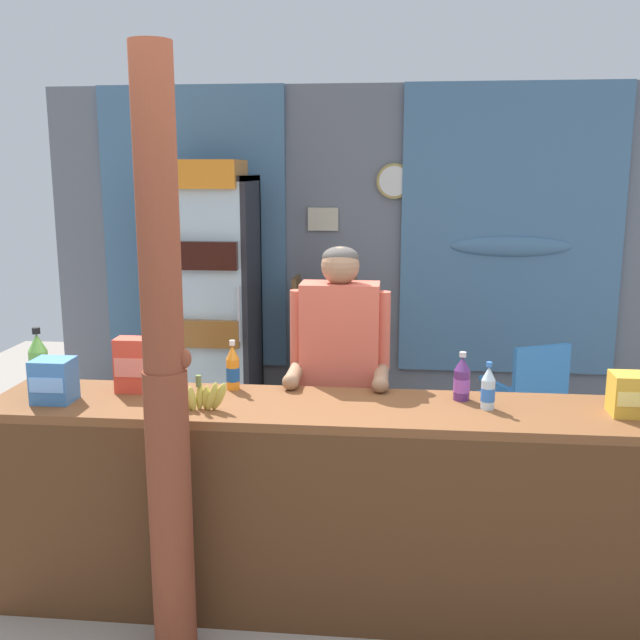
% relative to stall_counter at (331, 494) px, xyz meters
% --- Properties ---
extents(ground_plane, '(8.13, 8.13, 0.00)m').
position_rel_stall_counter_xyz_m(ground_plane, '(0.01, 0.98, -0.59)').
color(ground_plane, gray).
extents(back_wall_curtained, '(5.10, 0.22, 2.63)m').
position_rel_stall_counter_xyz_m(back_wall_curtained, '(0.00, 2.90, 0.76)').
color(back_wall_curtained, slate).
rests_on(back_wall_curtained, ground).
extents(stall_counter, '(3.11, 0.55, 0.96)m').
position_rel_stall_counter_xyz_m(stall_counter, '(0.00, 0.00, 0.00)').
color(stall_counter, brown).
rests_on(stall_counter, ground).
extents(timber_post, '(0.20, 0.18, 2.44)m').
position_rel_stall_counter_xyz_m(timber_post, '(-0.62, -0.32, 0.58)').
color(timber_post, brown).
rests_on(timber_post, ground).
extents(drink_fridge, '(0.75, 0.64, 2.05)m').
position_rel_stall_counter_xyz_m(drink_fridge, '(-1.16, 2.35, 0.53)').
color(drink_fridge, '#232328').
rests_on(drink_fridge, ground).
extents(bottle_shelf_rack, '(0.48, 0.28, 1.18)m').
position_rel_stall_counter_xyz_m(bottle_shelf_rack, '(-0.27, 2.54, 0.03)').
color(bottle_shelf_rack, brown).
rests_on(bottle_shelf_rack, ground).
extents(plastic_lawn_chair, '(0.59, 0.59, 0.86)m').
position_rel_stall_counter_xyz_m(plastic_lawn_chair, '(1.17, 1.89, -0.10)').
color(plastic_lawn_chair, '#3884D6').
rests_on(plastic_lawn_chair, ground).
extents(shopkeeper, '(0.50, 0.42, 1.61)m').
position_rel_stall_counter_xyz_m(shopkeeper, '(-0.01, 0.59, 0.43)').
color(shopkeeper, '#28282D').
rests_on(shopkeeper, ground).
extents(soda_bottle_lime_soda, '(0.09, 0.09, 0.30)m').
position_rel_stall_counter_xyz_m(soda_bottle_lime_soda, '(-1.41, 0.22, 0.50)').
color(soda_bottle_lime_soda, '#75C64C').
rests_on(soda_bottle_lime_soda, stall_counter).
extents(soda_bottle_orange_soda, '(0.06, 0.06, 0.24)m').
position_rel_stall_counter_xyz_m(soda_bottle_orange_soda, '(-0.49, 0.31, 0.47)').
color(soda_bottle_orange_soda, orange).
rests_on(soda_bottle_orange_soda, stall_counter).
extents(soda_bottle_water, '(0.06, 0.06, 0.21)m').
position_rel_stall_counter_xyz_m(soda_bottle_water, '(0.67, 0.13, 0.46)').
color(soda_bottle_water, silver).
rests_on(soda_bottle_water, stall_counter).
extents(soda_bottle_grape_soda, '(0.07, 0.07, 0.22)m').
position_rel_stall_counter_xyz_m(soda_bottle_grape_soda, '(0.57, 0.25, 0.47)').
color(soda_bottle_grape_soda, '#56286B').
rests_on(soda_bottle_grape_soda, stall_counter).
extents(snack_box_crackers, '(0.16, 0.11, 0.26)m').
position_rel_stall_counter_xyz_m(snack_box_crackers, '(-0.95, 0.23, 0.50)').
color(snack_box_crackers, '#E5422D').
rests_on(snack_box_crackers, stall_counter).
extents(snack_box_biscuit, '(0.17, 0.15, 0.20)m').
position_rel_stall_counter_xyz_m(snack_box_biscuit, '(-1.25, 0.04, 0.47)').
color(snack_box_biscuit, '#3D75B7').
rests_on(snack_box_biscuit, stall_counter).
extents(snack_box_choco_powder, '(0.17, 0.15, 0.18)m').
position_rel_stall_counter_xyz_m(snack_box_choco_powder, '(1.27, 0.11, 0.46)').
color(snack_box_choco_powder, gold).
rests_on(snack_box_choco_powder, stall_counter).
extents(banana_bunch, '(0.27, 0.06, 0.16)m').
position_rel_stall_counter_xyz_m(banana_bunch, '(-0.57, -0.01, 0.43)').
color(banana_bunch, '#CCC14C').
rests_on(banana_bunch, stall_counter).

